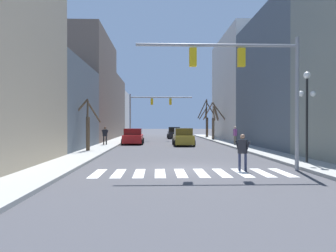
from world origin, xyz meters
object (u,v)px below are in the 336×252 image
at_px(traffic_signal_far, 149,106).
at_px(street_tree_right_mid, 214,120).
at_px(pedestrian_on_right_sidewalk, 235,134).
at_px(traffic_signal_near, 249,73).
at_px(street_tree_right_near, 87,126).
at_px(street_tree_left_near, 207,120).
at_px(car_parked_right_mid, 133,137).
at_px(car_parked_right_far, 183,137).
at_px(pedestrian_on_left_sidewalk, 105,134).
at_px(street_lamp_right_corner, 307,99).
at_px(car_driving_away_lane, 174,133).
at_px(pedestrian_crossing_street, 243,149).

height_order(traffic_signal_far, street_tree_right_mid, traffic_signal_far).
bearing_deg(pedestrian_on_right_sidewalk, traffic_signal_near, 157.07).
distance_m(street_tree_right_near, street_tree_left_near, 28.88).
xyz_separation_m(traffic_signal_near, car_parked_right_mid, (-6.73, 19.63, -3.72)).
height_order(car_parked_right_far, pedestrian_on_left_sidewalk, pedestrian_on_left_sidewalk).
relative_size(street_lamp_right_corner, pedestrian_on_left_sidewalk, 2.75).
distance_m(pedestrian_on_left_sidewalk, street_tree_right_near, 6.81).
distance_m(traffic_signal_far, car_driving_away_lane, 7.24).
height_order(car_driving_away_lane, street_tree_right_near, street_tree_right_near).
bearing_deg(pedestrian_crossing_street, traffic_signal_far, 135.27).
distance_m(pedestrian_on_right_sidewalk, street_tree_right_near, 14.39).
relative_size(street_lamp_right_corner, car_driving_away_lane, 1.13).
distance_m(car_driving_away_lane, street_tree_left_near, 6.18).
bearing_deg(pedestrian_crossing_street, street_tree_right_mid, 117.91).
height_order(street_lamp_right_corner, pedestrian_crossing_street, street_lamp_right_corner).
xyz_separation_m(traffic_signal_near, street_tree_right_near, (-9.42, 9.80, -2.50)).
height_order(car_parked_right_far, pedestrian_crossing_street, car_parked_right_far).
relative_size(traffic_signal_far, car_driving_away_lane, 1.96).
relative_size(traffic_signal_far, pedestrian_crossing_street, 4.84).
relative_size(car_parked_right_mid, car_driving_away_lane, 1.04).
relative_size(traffic_signal_far, street_tree_left_near, 1.39).
bearing_deg(car_parked_right_mid, street_tree_right_near, 164.70).
xyz_separation_m(traffic_signal_far, car_parked_right_mid, (-1.50, -8.09, -3.64)).
xyz_separation_m(traffic_signal_far, car_driving_away_lane, (3.50, 5.19, -3.64)).
bearing_deg(car_parked_right_far, street_lamp_right_corner, -161.36).
bearing_deg(pedestrian_on_right_sidewalk, street_tree_left_near, -11.99).
distance_m(car_driving_away_lane, pedestrian_on_left_sidewalk, 17.98).
bearing_deg(street_tree_right_near, street_lamp_right_corner, -31.25).
distance_m(car_parked_right_mid, car_driving_away_lane, 14.19).
relative_size(car_driving_away_lane, street_tree_right_near, 1.07).
height_order(car_parked_right_far, street_tree_right_near, street_tree_right_near).
relative_size(car_parked_right_far, pedestrian_on_left_sidewalk, 2.52).
bearing_deg(street_lamp_right_corner, pedestrian_on_right_sidewalk, 91.00).
distance_m(car_parked_right_mid, street_tree_left_near, 19.08).
xyz_separation_m(traffic_signal_near, car_driving_away_lane, (-1.73, 32.91, -3.72)).
xyz_separation_m(pedestrian_on_right_sidewalk, street_tree_right_near, (-12.73, -6.66, 0.79)).
height_order(traffic_signal_far, pedestrian_on_right_sidewalk, traffic_signal_far).
bearing_deg(pedestrian_crossing_street, traffic_signal_near, 31.97).
xyz_separation_m(car_driving_away_lane, pedestrian_on_left_sidewalk, (-7.45, -16.36, 0.39)).
xyz_separation_m(traffic_signal_near, street_tree_right_mid, (3.23, 27.66, -1.90)).
bearing_deg(pedestrian_crossing_street, pedestrian_on_right_sidewalk, 112.77).
xyz_separation_m(car_parked_right_far, car_driving_away_lane, (-0.10, 15.58, -0.02)).
bearing_deg(street_tree_right_near, car_driving_away_lane, 71.61).
xyz_separation_m(street_lamp_right_corner, pedestrian_on_right_sidewalk, (-0.25, 14.53, -2.26)).
xyz_separation_m(traffic_signal_far, car_parked_right_far, (3.60, -10.39, -3.62)).
bearing_deg(traffic_signal_far, street_tree_left_near, 42.32).
relative_size(car_parked_right_mid, pedestrian_on_right_sidewalk, 2.44).
xyz_separation_m(traffic_signal_far, street_tree_right_mid, (8.46, -0.06, -1.82)).
distance_m(car_parked_right_mid, pedestrian_crossing_street, 20.64).
bearing_deg(street_tree_right_near, street_tree_left_near, 63.50).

